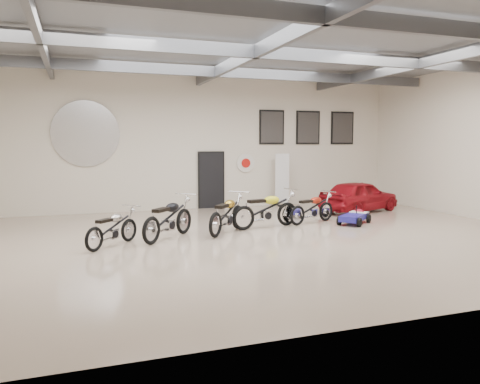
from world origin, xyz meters
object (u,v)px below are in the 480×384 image
object	(u,v)px
motorcycle_gold	(227,213)
motorcycle_red	(312,208)
motorcycle_black	(168,218)
motorcycle_yellow	(266,209)
motorcycle_silver	(112,227)
go_kart	(356,214)
banner_stand	(282,181)
vintage_car	(359,196)

from	to	relation	value
motorcycle_gold	motorcycle_red	xyz separation A→B (m)	(2.96, 0.60, -0.06)
motorcycle_black	motorcycle_yellow	world-z (taller)	motorcycle_yellow
motorcycle_silver	go_kart	distance (m)	7.40
motorcycle_silver	motorcycle_gold	world-z (taller)	motorcycle_gold
motorcycle_gold	motorcycle_yellow	world-z (taller)	motorcycle_yellow
banner_stand	motorcycle_black	size ratio (longest dim) A/B	0.93
go_kart	motorcycle_black	bearing A→B (deg)	146.31
banner_stand	vintage_car	xyz separation A→B (m)	(2.02, -2.27, -0.43)
motorcycle_silver	vintage_car	world-z (taller)	vintage_car
motorcycle_silver	motorcycle_yellow	xyz separation A→B (m)	(4.43, 1.06, 0.10)
motorcycle_silver	go_kart	size ratio (longest dim) A/B	1.14
motorcycle_yellow	motorcycle_black	bearing A→B (deg)	-179.37
vintage_car	banner_stand	bearing A→B (deg)	21.40
banner_stand	motorcycle_silver	bearing A→B (deg)	-128.21
motorcycle_gold	go_kart	bearing A→B (deg)	-46.33
motorcycle_gold	motorcycle_silver	bearing A→B (deg)	145.25
motorcycle_gold	motorcycle_yellow	size ratio (longest dim) A/B	0.97
motorcycle_yellow	vintage_car	size ratio (longest dim) A/B	0.65
motorcycle_yellow	go_kart	xyz separation A→B (m)	(2.92, -0.20, -0.28)
banner_stand	motorcycle_yellow	size ratio (longest dim) A/B	0.92
motorcycle_silver	vintage_car	xyz separation A→B (m)	(8.86, 2.96, 0.11)
banner_stand	motorcycle_black	distance (m)	7.25
motorcycle_silver	motorcycle_yellow	world-z (taller)	motorcycle_yellow
motorcycle_silver	motorcycle_gold	xyz separation A→B (m)	(3.13, 0.73, 0.08)
banner_stand	vintage_car	world-z (taller)	banner_stand
banner_stand	motorcycle_yellow	world-z (taller)	banner_stand
motorcycle_gold	vintage_car	xyz separation A→B (m)	(5.74, 2.23, 0.02)
motorcycle_yellow	banner_stand	bearing A→B (deg)	48.74
motorcycle_gold	motorcycle_black	bearing A→B (deg)	142.35
banner_stand	vintage_car	size ratio (longest dim) A/B	0.60
motorcycle_silver	motorcycle_black	size ratio (longest dim) A/B	0.83
banner_stand	motorcycle_silver	xyz separation A→B (m)	(-6.84, -5.24, -0.53)
vintage_car	motorcycle_gold	bearing A→B (deg)	90.97
banner_stand	motorcycle_yellow	bearing A→B (deg)	-105.62
vintage_car	motorcycle_silver	bearing A→B (deg)	88.23
motorcycle_red	go_kart	size ratio (longest dim) A/B	1.20
motorcycle_gold	motorcycle_yellow	xyz separation A→B (m)	(1.30, 0.32, 0.02)
motorcycle_red	vintage_car	xyz separation A→B (m)	(2.78, 1.63, 0.08)
motorcycle_silver	motorcycle_gold	bearing A→B (deg)	-32.78
motorcycle_black	vintage_car	distance (m)	7.85
motorcycle_silver	motorcycle_black	world-z (taller)	motorcycle_black
motorcycle_red	motorcycle_silver	bearing A→B (deg)	171.99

